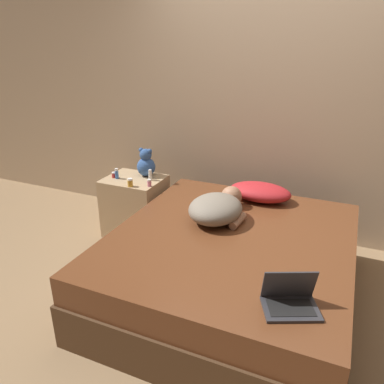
# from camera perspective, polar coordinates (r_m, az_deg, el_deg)

# --- Properties ---
(ground_plane) EXTENTS (12.00, 12.00, 0.00)m
(ground_plane) POSITION_cam_1_polar(r_m,az_deg,el_deg) (3.01, 5.64, -15.34)
(ground_plane) COLOR #937551
(wall_back) EXTENTS (8.00, 0.06, 2.60)m
(wall_back) POSITION_cam_1_polar(r_m,az_deg,el_deg) (3.62, 12.69, 13.28)
(wall_back) COLOR tan
(wall_back) RESTS_ON ground_plane
(bed) EXTENTS (1.70, 1.89, 0.53)m
(bed) POSITION_cam_1_polar(r_m,az_deg,el_deg) (2.86, 5.84, -11.21)
(bed) COLOR #4C331E
(bed) RESTS_ON ground_plane
(nightstand) EXTENTS (0.55, 0.46, 0.59)m
(nightstand) POSITION_cam_1_polar(r_m,az_deg,el_deg) (3.76, -8.62, -2.14)
(nightstand) COLOR tan
(nightstand) RESTS_ON ground_plane
(pillow) EXTENTS (0.54, 0.32, 0.15)m
(pillow) POSITION_cam_1_polar(r_m,az_deg,el_deg) (3.31, 10.32, 0.02)
(pillow) COLOR red
(pillow) RESTS_ON bed
(person_lying) EXTENTS (0.44, 0.65, 0.20)m
(person_lying) POSITION_cam_1_polar(r_m,az_deg,el_deg) (2.91, 3.98, -2.35)
(person_lying) COLOR gray
(person_lying) RESTS_ON bed
(laptop) EXTENTS (0.34, 0.30, 0.20)m
(laptop) POSITION_cam_1_polar(r_m,az_deg,el_deg) (2.10, 14.70, -15.56)
(laptop) COLOR #333338
(laptop) RESTS_ON bed
(teddy_bear) EXTENTS (0.18, 0.18, 0.28)m
(teddy_bear) POSITION_cam_1_polar(r_m,az_deg,el_deg) (3.68, -7.02, 4.28)
(teddy_bear) COLOR #335693
(teddy_bear) RESTS_ON nightstand
(bottle_amber) EXTENTS (0.05, 0.05, 0.08)m
(bottle_amber) POSITION_cam_1_polar(r_m,az_deg,el_deg) (3.44, -9.41, 1.43)
(bottle_amber) COLOR gold
(bottle_amber) RESTS_ON nightstand
(bottle_white) EXTENTS (0.03, 0.03, 0.10)m
(bottle_white) POSITION_cam_1_polar(r_m,az_deg,el_deg) (3.57, -6.38, 2.58)
(bottle_white) COLOR white
(bottle_white) RESTS_ON nightstand
(bottle_red) EXTENTS (0.04, 0.04, 0.06)m
(bottle_red) POSITION_cam_1_polar(r_m,az_deg,el_deg) (3.70, -11.83, 2.57)
(bottle_red) COLOR #B72D2D
(bottle_red) RESTS_ON nightstand
(bottle_blue) EXTENTS (0.03, 0.03, 0.10)m
(bottle_blue) POSITION_cam_1_polar(r_m,az_deg,el_deg) (3.66, -11.40, 2.76)
(bottle_blue) COLOR #3866B2
(bottle_blue) RESTS_ON nightstand
(bottle_pink) EXTENTS (0.04, 0.04, 0.07)m
(bottle_pink) POSITION_cam_1_polar(r_m,az_deg,el_deg) (3.43, -6.52, 1.39)
(bottle_pink) COLOR pink
(bottle_pink) RESTS_ON nightstand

